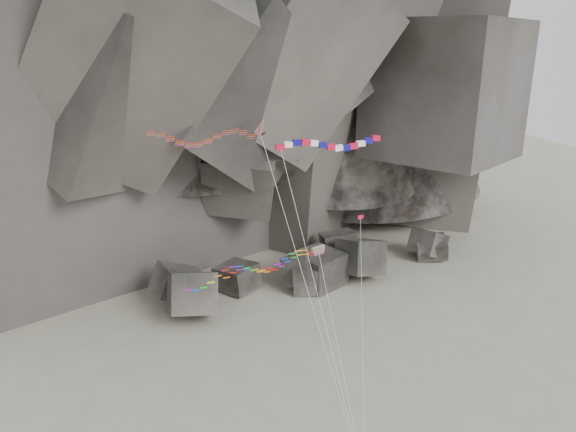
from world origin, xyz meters
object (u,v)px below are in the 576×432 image
object	(u,v)px
delta_kite	(200,137)
parafoil_kite	(250,269)
banner_kite	(330,148)
pennant_kite	(361,279)

from	to	relation	value
delta_kite	parafoil_kite	xyz separation A→B (m)	(3.63, 0.87, -11.14)
banner_kite	parafoil_kite	world-z (taller)	banner_kite
banner_kite	pennant_kite	world-z (taller)	banner_kite
parafoil_kite	delta_kite	bearing A→B (deg)	-175.19
delta_kite	pennant_kite	distance (m)	18.46
parafoil_kite	pennant_kite	xyz separation A→B (m)	(9.49, -1.07, -1.85)
delta_kite	parafoil_kite	world-z (taller)	delta_kite
delta_kite	banner_kite	size ratio (longest dim) A/B	1.06
delta_kite	parafoil_kite	size ratio (longest dim) A/B	1.61
banner_kite	pennant_kite	size ratio (longest dim) A/B	1.37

